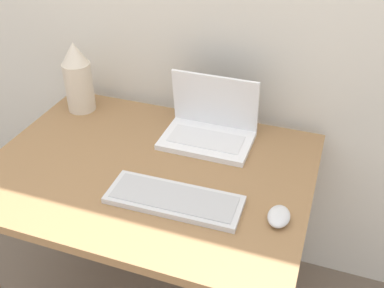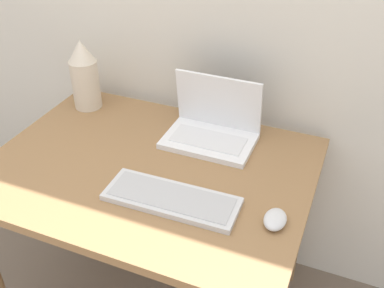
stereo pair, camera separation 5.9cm
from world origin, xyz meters
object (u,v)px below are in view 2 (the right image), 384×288
Objects in this scene: keyboard at (172,199)px; mouse at (275,219)px; laptop at (212,127)px; vase at (84,75)px.

keyboard is 4.46× the size of mouse.
keyboard is (0.01, -0.36, -0.04)m from laptop.
vase is at bearing 176.25° from laptop.
keyboard is 0.30m from mouse.
laptop is at bearing 90.97° from keyboard.
keyboard is at bearing -175.50° from mouse.
vase is at bearing 156.32° from mouse.
mouse is (0.31, -0.34, -0.03)m from laptop.
keyboard is 0.69m from vase.
vase reaches higher than keyboard.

